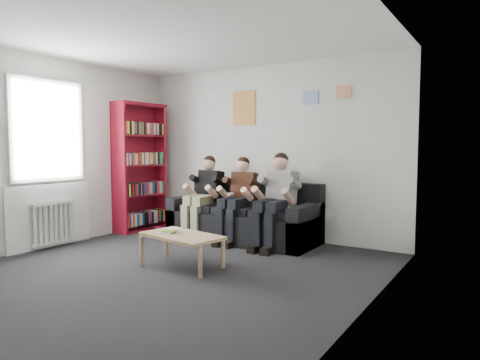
% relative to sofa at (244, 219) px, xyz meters
% --- Properties ---
extents(room_shell, '(5.00, 5.00, 5.00)m').
position_rel_sofa_xyz_m(room_shell, '(0.14, -2.07, 1.03)').
color(room_shell, black).
rests_on(room_shell, ground).
extents(sofa, '(2.28, 0.93, 0.88)m').
position_rel_sofa_xyz_m(sofa, '(0.00, 0.00, 0.00)').
color(sofa, black).
rests_on(sofa, ground).
extents(bookshelf, '(0.32, 0.97, 2.17)m').
position_rel_sofa_xyz_m(bookshelf, '(-1.92, -0.25, 0.77)').
color(bookshelf, maroon).
rests_on(bookshelf, ground).
extents(coffee_table, '(0.98, 0.54, 0.39)m').
position_rel_sofa_xyz_m(coffee_table, '(0.17, -1.67, 0.03)').
color(coffee_table, tan).
rests_on(coffee_table, ground).
extents(game_cases, '(0.22, 0.20, 0.05)m').
position_rel_sofa_xyz_m(game_cases, '(0.00, -1.68, 0.10)').
color(game_cases, silver).
rests_on(game_cases, coffee_table).
extents(person_left, '(0.38, 0.80, 1.29)m').
position_rel_sofa_xyz_m(person_left, '(-0.64, -0.20, 0.34)').
color(person_left, black).
rests_on(person_left, sofa).
extents(person_middle, '(0.37, 0.79, 1.28)m').
position_rel_sofa_xyz_m(person_middle, '(0.00, -0.20, 0.33)').
color(person_middle, '#4F271A').
rests_on(person_middle, sofa).
extents(person_right, '(0.40, 0.86, 1.34)m').
position_rel_sofa_xyz_m(person_right, '(0.64, -0.20, 0.36)').
color(person_right, white).
rests_on(person_right, sofa).
extents(radiator, '(0.10, 0.64, 0.60)m').
position_rel_sofa_xyz_m(radiator, '(-2.01, -1.87, 0.03)').
color(radiator, white).
rests_on(radiator, ground).
extents(window, '(0.05, 1.30, 2.36)m').
position_rel_sofa_xyz_m(window, '(-2.09, -1.87, 0.71)').
color(window, white).
rests_on(window, room_shell).
extents(poster_large, '(0.42, 0.01, 0.55)m').
position_rel_sofa_xyz_m(poster_large, '(-0.26, 0.42, 1.73)').
color(poster_large, '#D8C54C').
rests_on(poster_large, room_shell).
extents(poster_blue, '(0.25, 0.01, 0.20)m').
position_rel_sofa_xyz_m(poster_blue, '(0.89, 0.42, 1.83)').
color(poster_blue, '#4690F1').
rests_on(poster_blue, room_shell).
extents(poster_pink, '(0.22, 0.01, 0.18)m').
position_rel_sofa_xyz_m(poster_pink, '(1.39, 0.42, 1.88)').
color(poster_pink, '#B83974').
rests_on(poster_pink, room_shell).
extents(poster_sign, '(0.20, 0.01, 0.14)m').
position_rel_sofa_xyz_m(poster_sign, '(-0.86, 0.42, 1.93)').
color(poster_sign, white).
rests_on(poster_sign, room_shell).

